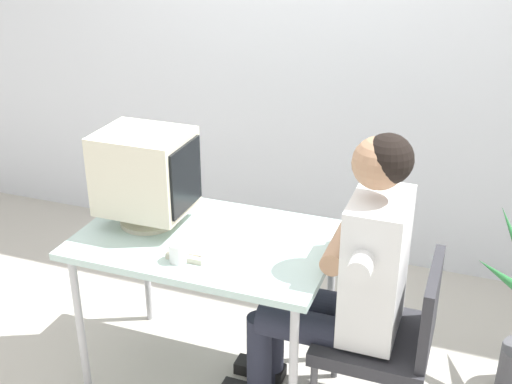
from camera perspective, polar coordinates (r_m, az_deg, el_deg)
ground_plane at (r=3.26m, az=-3.90°, el=-15.55°), size 12.00×12.00×0.00m
wall_back at (r=3.78m, az=8.68°, el=15.25°), size 8.00×0.10×3.00m
desk at (r=2.87m, az=-4.29°, el=-5.05°), size 1.11×0.71×0.75m
crt_monitor at (r=2.88m, az=-9.62°, el=1.67°), size 0.40×0.32×0.43m
keyboard at (r=2.83m, az=-4.24°, el=-3.58°), size 0.16×0.48×0.03m
office_chair at (r=2.79m, az=11.60°, el=-12.00°), size 0.46×0.46×0.79m
person_seated at (r=2.68m, az=7.96°, el=-7.05°), size 0.75×0.56×1.32m
desk_mug at (r=2.65m, az=-6.76°, el=-5.20°), size 0.08×0.09×0.08m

